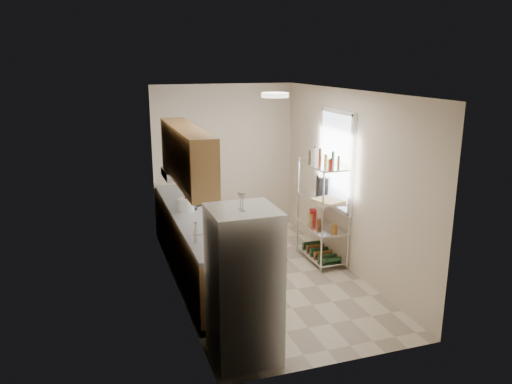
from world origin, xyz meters
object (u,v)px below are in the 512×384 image
at_px(frying_pan_large, 189,208).
at_px(espresso_machine, 322,183).
at_px(refrigerator, 244,285).
at_px(cutting_board, 328,201).
at_px(rice_cooker, 186,205).

height_order(frying_pan_large, espresso_machine, espresso_machine).
distance_m(refrigerator, cutting_board, 2.61).
bearing_deg(espresso_machine, rice_cooker, -167.65).
distance_m(frying_pan_large, espresso_machine, 2.10).
relative_size(frying_pan_large, espresso_machine, 0.93).
xyz_separation_m(frying_pan_large, espresso_machine, (2.09, -0.04, 0.21)).
bearing_deg(rice_cooker, espresso_machine, 0.80).
xyz_separation_m(refrigerator, rice_cooker, (-0.13, 2.37, 0.19)).
xyz_separation_m(rice_cooker, espresso_machine, (2.14, 0.03, 0.14)).
xyz_separation_m(cutting_board, espresso_machine, (0.17, 0.57, 0.11)).
bearing_deg(cutting_board, frying_pan_large, 162.28).
height_order(rice_cooker, frying_pan_large, rice_cooker).
bearing_deg(refrigerator, cutting_board, 44.81).
relative_size(rice_cooker, espresso_machine, 0.95).
bearing_deg(frying_pan_large, espresso_machine, -22.04).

